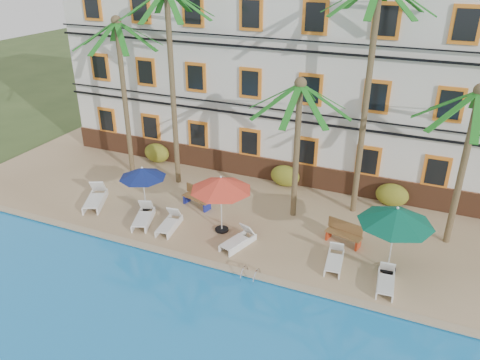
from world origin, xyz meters
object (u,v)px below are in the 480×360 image
at_px(lounger_d, 238,240).
at_px(umbrella_red, 221,184).
at_px(palm_a, 122,76).
at_px(bench_right, 345,233).
at_px(lounger_f, 386,281).
at_px(palm_b, 171,65).
at_px(palm_d, 369,74).
at_px(lounger_b, 143,216).
at_px(lounger_c, 169,223).
at_px(palm_c, 298,128).
at_px(bench_left, 198,197).
at_px(palm_e, 468,144).
at_px(umbrella_blue, 142,173).
at_px(lounger_a, 95,198).
at_px(pool_ladder, 250,277).
at_px(lounger_e, 335,259).
at_px(umbrella_green, 396,216).

bearing_deg(lounger_d, umbrella_red, 145.62).
bearing_deg(palm_a, bench_right, -11.46).
bearing_deg(umbrella_red, lounger_f, -8.81).
height_order(palm_b, umbrella_red, palm_b).
xyz_separation_m(palm_d, lounger_b, (-8.28, -4.68, -6.05)).
relative_size(palm_a, lounger_c, 4.63).
xyz_separation_m(palm_c, bench_left, (-4.34, -0.98, -3.66)).
relative_size(palm_a, palm_d, 0.80).
xyz_separation_m(palm_e, umbrella_blue, (-12.91, -2.58, -2.49)).
height_order(lounger_a, lounger_f, lounger_a).
height_order(lounger_a, bench_left, lounger_a).
bearing_deg(lounger_a, pool_ladder, -14.17).
xyz_separation_m(lounger_c, lounger_d, (3.25, -0.02, 0.00)).
distance_m(lounger_d, lounger_e, 3.89).
distance_m(lounger_a, pool_ladder, 9.07).
relative_size(lounger_d, bench_right, 1.14).
bearing_deg(bench_left, palm_c, 12.78).
height_order(palm_a, lounger_d, palm_a).
xyz_separation_m(lounger_c, lounger_e, (7.13, 0.20, -0.01)).
relative_size(palm_d, lounger_d, 5.66).
bearing_deg(umbrella_green, lounger_a, -179.20).
height_order(palm_c, palm_e, palm_e).
bearing_deg(bench_left, pool_ladder, -43.04).
xyz_separation_m(umbrella_blue, umbrella_green, (10.95, -0.38, 0.50)).
distance_m(lounger_b, lounger_d, 4.57).
distance_m(lounger_c, bench_right, 7.38).
xyz_separation_m(umbrella_blue, umbrella_red, (4.05, -0.32, 0.39)).
bearing_deg(pool_ladder, bench_left, 136.96).
bearing_deg(palm_a, palm_d, 1.83).
bearing_deg(lounger_a, umbrella_green, 0.80).
bearing_deg(lounger_a, palm_c, 17.24).
distance_m(palm_e, lounger_e, 6.58).
bearing_deg(bench_right, lounger_c, -165.36).
relative_size(palm_c, umbrella_blue, 2.94).
distance_m(lounger_f, pool_ladder, 4.84).
bearing_deg(bench_left, palm_a, 158.15).
xyz_separation_m(palm_e, lounger_e, (-3.87, -3.44, -4.06)).
height_order(palm_a, lounger_b, palm_a).
bearing_deg(palm_d, umbrella_green, -62.66).
xyz_separation_m(umbrella_blue, bench_left, (2.11, 1.20, -1.35)).
distance_m(palm_c, lounger_d, 5.22).
xyz_separation_m(palm_b, bench_left, (2.16, -1.89, -5.57)).
height_order(palm_a, lounger_e, palm_a).
distance_m(lounger_b, bench_left, 2.72).
bearing_deg(lounger_a, umbrella_red, 2.17).
relative_size(palm_a, lounger_d, 4.51).
relative_size(umbrella_green, lounger_f, 1.62).
distance_m(palm_e, lounger_b, 13.46).
distance_m(palm_c, lounger_f, 6.97).
bearing_deg(palm_a, lounger_f, -18.36).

